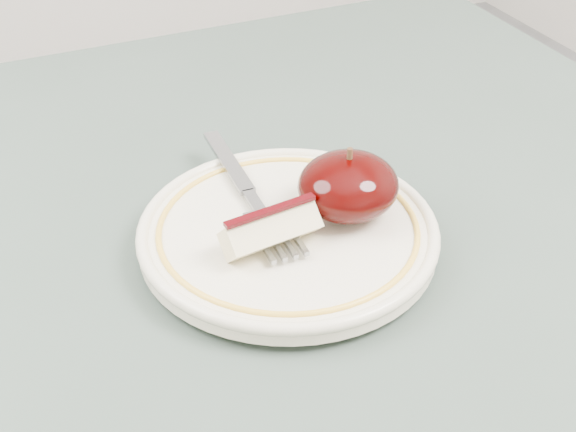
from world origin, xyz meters
name	(u,v)px	position (x,y,z in m)	size (l,w,h in m)	color
table	(248,400)	(0.00, 0.00, 0.66)	(0.90, 0.90, 0.75)	brown
plate	(288,232)	(0.05, 0.05, 0.76)	(0.21, 0.21, 0.02)	white
apple_half	(348,186)	(0.10, 0.05, 0.79)	(0.07, 0.07, 0.05)	black
apple_wedge	(271,229)	(0.03, 0.03, 0.78)	(0.07, 0.04, 0.03)	beige
fork	(249,193)	(0.04, 0.09, 0.77)	(0.03, 0.18, 0.00)	gray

